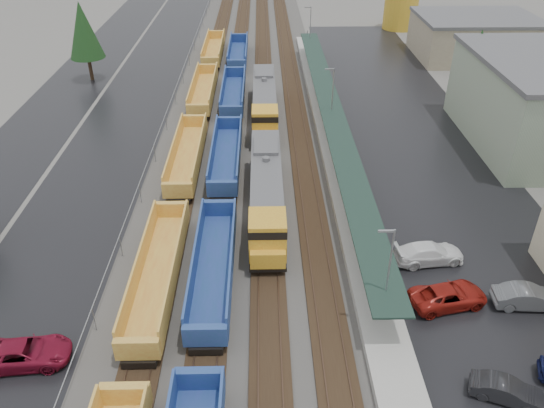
{
  "coord_description": "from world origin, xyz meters",
  "views": [
    {
      "loc": [
        1.67,
        -5.53,
        26.1
      ],
      "look_at": [
        2.45,
        32.44,
        2.0
      ],
      "focal_mm": 35.0,
      "sensor_mm": 36.0,
      "label": 1
    }
  ],
  "objects_px": {
    "locomotive_lead": "(266,193)",
    "well_string_blue": "(221,202)",
    "storage_tank": "(400,11)",
    "parked_car_east_c": "(429,253)",
    "locomotive_trail": "(264,102)",
    "well_string_yellow": "(176,204)",
    "parked_car_east_b": "(448,296)",
    "parked_car_east_e": "(528,297)",
    "parked_car_west_c": "(24,353)",
    "parked_car_east_a": "(507,391)"
  },
  "relations": [
    {
      "from": "locomotive_trail",
      "to": "well_string_yellow",
      "type": "relative_size",
      "value": 0.17
    },
    {
      "from": "locomotive_lead",
      "to": "parked_car_west_c",
      "type": "distance_m",
      "value": 22.37
    },
    {
      "from": "storage_tank",
      "to": "parked_car_east_c",
      "type": "xyz_separation_m",
      "value": [
        -13.65,
        -71.42,
        -2.36
      ]
    },
    {
      "from": "parked_car_west_c",
      "to": "parked_car_east_b",
      "type": "height_order",
      "value": "parked_car_west_c"
    },
    {
      "from": "storage_tank",
      "to": "well_string_yellow",
      "type": "bearing_deg",
      "value": -117.97
    },
    {
      "from": "well_string_blue",
      "to": "parked_car_west_c",
      "type": "distance_m",
      "value": 20.02
    },
    {
      "from": "storage_tank",
      "to": "parked_car_west_c",
      "type": "xyz_separation_m",
      "value": [
        -41.39,
        -80.9,
        -2.37
      ]
    },
    {
      "from": "locomotive_lead",
      "to": "well_string_yellow",
      "type": "bearing_deg",
      "value": 179.29
    },
    {
      "from": "well_string_blue",
      "to": "parked_car_east_a",
      "type": "relative_size",
      "value": 25.47
    },
    {
      "from": "well_string_blue",
      "to": "locomotive_lead",
      "type": "bearing_deg",
      "value": -3.46
    },
    {
      "from": "locomotive_lead",
      "to": "well_string_blue",
      "type": "distance_m",
      "value": 4.14
    },
    {
      "from": "locomotive_trail",
      "to": "well_string_yellow",
      "type": "distance_m",
      "value": 22.41
    },
    {
      "from": "parked_car_west_c",
      "to": "parked_car_east_c",
      "type": "bearing_deg",
      "value": -76.63
    },
    {
      "from": "parked_car_east_c",
      "to": "parked_car_east_b",
      "type": "bearing_deg",
      "value": 173.41
    },
    {
      "from": "locomotive_trail",
      "to": "parked_car_east_a",
      "type": "distance_m",
      "value": 42.9
    },
    {
      "from": "parked_car_east_b",
      "to": "well_string_blue",
      "type": "bearing_deg",
      "value": 42.02
    },
    {
      "from": "locomotive_lead",
      "to": "locomotive_trail",
      "type": "height_order",
      "value": "same"
    },
    {
      "from": "storage_tank",
      "to": "well_string_blue",
      "type": "bearing_deg",
      "value": -115.17
    },
    {
      "from": "well_string_blue",
      "to": "parked_car_east_c",
      "type": "bearing_deg",
      "value": -23.27
    },
    {
      "from": "locomotive_lead",
      "to": "parked_car_east_c",
      "type": "xyz_separation_m",
      "value": [
        12.57,
        -6.88,
        -1.5
      ]
    },
    {
      "from": "locomotive_trail",
      "to": "parked_car_east_b",
      "type": "bearing_deg",
      "value": -68.9
    },
    {
      "from": "locomotive_trail",
      "to": "parked_car_east_a",
      "type": "xyz_separation_m",
      "value": [
        13.6,
        -40.65,
        -1.62
      ]
    },
    {
      "from": "well_string_blue",
      "to": "storage_tank",
      "type": "xyz_separation_m",
      "value": [
        30.21,
        64.29,
        1.91
      ]
    },
    {
      "from": "storage_tank",
      "to": "parked_car_east_a",
      "type": "bearing_deg",
      "value": -98.52
    },
    {
      "from": "locomotive_lead",
      "to": "well_string_blue",
      "type": "bearing_deg",
      "value": 176.54
    },
    {
      "from": "well_string_blue",
      "to": "parked_car_east_e",
      "type": "bearing_deg",
      "value": -28.97
    },
    {
      "from": "locomotive_lead",
      "to": "parked_car_east_b",
      "type": "relative_size",
      "value": 3.45
    },
    {
      "from": "locomotive_trail",
      "to": "storage_tank",
      "type": "relative_size",
      "value": 3.0
    },
    {
      "from": "well_string_blue",
      "to": "parked_car_east_c",
      "type": "height_order",
      "value": "well_string_blue"
    },
    {
      "from": "storage_tank",
      "to": "parked_car_east_e",
      "type": "bearing_deg",
      "value": -96.03
    },
    {
      "from": "well_string_yellow",
      "to": "storage_tank",
      "type": "relative_size",
      "value": 17.37
    },
    {
      "from": "parked_car_east_b",
      "to": "parked_car_west_c",
      "type": "bearing_deg",
      "value": 87.24
    },
    {
      "from": "well_string_yellow",
      "to": "parked_car_east_e",
      "type": "bearing_deg",
      "value": -24.87
    },
    {
      "from": "parked_car_west_c",
      "to": "parked_car_east_b",
      "type": "relative_size",
      "value": 1.02
    },
    {
      "from": "well_string_blue",
      "to": "parked_car_west_c",
      "type": "relative_size",
      "value": 18.6
    },
    {
      "from": "storage_tank",
      "to": "parked_car_east_e",
      "type": "relative_size",
      "value": 1.3
    },
    {
      "from": "storage_tank",
      "to": "parked_car_east_b",
      "type": "height_order",
      "value": "storage_tank"
    },
    {
      "from": "locomotive_lead",
      "to": "parked_car_east_e",
      "type": "distance_m",
      "value": 21.8
    },
    {
      "from": "parked_car_east_c",
      "to": "well_string_blue",
      "type": "bearing_deg",
      "value": 59.51
    },
    {
      "from": "locomotive_lead",
      "to": "well_string_blue",
      "type": "xyz_separation_m",
      "value": [
        -4.0,
        0.24,
        -1.06
      ]
    },
    {
      "from": "locomotive_lead",
      "to": "well_string_yellow",
      "type": "distance_m",
      "value": 8.07
    },
    {
      "from": "storage_tank",
      "to": "parked_car_east_b",
      "type": "bearing_deg",
      "value": -100.11
    },
    {
      "from": "well_string_yellow",
      "to": "storage_tank",
      "type": "xyz_separation_m",
      "value": [
        34.21,
        64.44,
        1.92
      ]
    },
    {
      "from": "well_string_yellow",
      "to": "parked_car_east_a",
      "type": "distance_m",
      "value": 29.27
    },
    {
      "from": "parked_car_east_a",
      "to": "parked_car_east_b",
      "type": "bearing_deg",
      "value": 28.54
    },
    {
      "from": "locomotive_lead",
      "to": "well_string_blue",
      "type": "height_order",
      "value": "locomotive_lead"
    },
    {
      "from": "well_string_blue",
      "to": "parked_car_east_e",
      "type": "height_order",
      "value": "well_string_blue"
    },
    {
      "from": "storage_tank",
      "to": "parked_car_east_c",
      "type": "bearing_deg",
      "value": -100.82
    },
    {
      "from": "well_string_yellow",
      "to": "well_string_blue",
      "type": "relative_size",
      "value": 1.05
    },
    {
      "from": "storage_tank",
      "to": "parked_car_east_b",
      "type": "relative_size",
      "value": 1.15
    }
  ]
}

